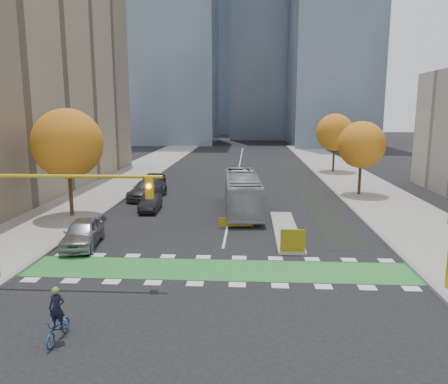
# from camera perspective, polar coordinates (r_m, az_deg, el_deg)

# --- Properties ---
(ground) EXTENTS (300.00, 300.00, 0.00)m
(ground) POSITION_cam_1_polar(r_m,az_deg,el_deg) (21.35, -0.96, -11.54)
(ground) COLOR black
(ground) RESTS_ON ground
(sidewalk_west) EXTENTS (7.00, 120.00, 0.15)m
(sidewalk_west) POSITION_cam_1_polar(r_m,az_deg,el_deg) (43.20, -17.03, -0.49)
(sidewalk_west) COLOR gray
(sidewalk_west) RESTS_ON ground
(sidewalk_east) EXTENTS (7.00, 120.00, 0.15)m
(sidewalk_east) POSITION_cam_1_polar(r_m,az_deg,el_deg) (42.24, 19.80, -0.90)
(sidewalk_east) COLOR gray
(sidewalk_east) RESTS_ON ground
(curb_west) EXTENTS (0.30, 120.00, 0.16)m
(curb_west) POSITION_cam_1_polar(r_m,az_deg,el_deg) (42.11, -12.56, -0.56)
(curb_west) COLOR gray
(curb_west) RESTS_ON ground
(curb_east) EXTENTS (0.30, 120.00, 0.16)m
(curb_east) POSITION_cam_1_polar(r_m,az_deg,el_deg) (41.39, 15.14, -0.87)
(curb_east) COLOR gray
(curb_east) RESTS_ON ground
(bike_crossing) EXTENTS (20.00, 3.00, 0.01)m
(bike_crossing) POSITION_cam_1_polar(r_m,az_deg,el_deg) (22.74, -0.67, -10.10)
(bike_crossing) COLOR #298032
(bike_crossing) RESTS_ON ground
(centre_line) EXTENTS (0.15, 70.00, 0.01)m
(centre_line) POSITION_cam_1_polar(r_m,az_deg,el_deg) (60.27, 1.91, 2.94)
(centre_line) COLOR silver
(centre_line) RESTS_ON ground
(bike_lane_paint) EXTENTS (2.50, 50.00, 0.01)m
(bike_lane_paint) POSITION_cam_1_polar(r_m,az_deg,el_deg) (50.71, 10.11, 1.32)
(bike_lane_paint) COLOR black
(bike_lane_paint) RESTS_ON ground
(median_island) EXTENTS (1.60, 10.00, 0.16)m
(median_island) POSITION_cam_1_polar(r_m,az_deg,el_deg) (29.90, 8.05, -4.95)
(median_island) COLOR gray
(median_island) RESTS_ON ground
(hazard_board) EXTENTS (1.40, 0.12, 1.30)m
(hazard_board) POSITION_cam_1_polar(r_m,az_deg,el_deg) (25.11, 8.96, -6.30)
(hazard_board) COLOR yellow
(hazard_board) RESTS_ON median_island
(tower_ne) EXTENTS (18.00, 24.00, 60.00)m
(tower_ne) POSITION_cam_1_polar(r_m,az_deg,el_deg) (108.57, 14.16, 21.98)
(tower_ne) COLOR #47566B
(tower_ne) RESTS_ON ground
(tower_far) EXTENTS (26.00, 26.00, 80.00)m
(tower_far) POSITION_cam_1_polar(r_m,az_deg,el_deg) (162.97, 1.48, 21.92)
(tower_far) COLOR #47566B
(tower_far) RESTS_ON ground
(tree_west) EXTENTS (5.20, 5.20, 8.22)m
(tree_west) POSITION_cam_1_polar(r_m,az_deg,el_deg) (34.56, -19.76, 5.96)
(tree_west) COLOR #332114
(tree_west) RESTS_ON ground
(tree_east_near) EXTENTS (4.40, 4.40, 7.08)m
(tree_east_near) POSITION_cam_1_polar(r_m,az_deg,el_deg) (43.13, 17.53, 5.89)
(tree_east_near) COLOR #332114
(tree_east_near) RESTS_ON ground
(tree_east_far) EXTENTS (4.80, 4.80, 7.65)m
(tree_east_far) POSITION_cam_1_polar(r_m,az_deg,el_deg) (58.82, 14.26, 7.56)
(tree_east_far) COLOR #332114
(tree_east_far) RESTS_ON ground
(traffic_signal_west) EXTENTS (8.53, 0.56, 5.20)m
(traffic_signal_west) POSITION_cam_1_polar(r_m,az_deg,el_deg) (21.77, -22.40, -0.82)
(traffic_signal_west) COLOR #BF9914
(traffic_signal_west) RESTS_ON ground
(cyclist) EXTENTS (0.65, 1.76, 2.02)m
(cyclist) POSITION_cam_1_polar(r_m,az_deg,el_deg) (17.09, -20.87, -15.69)
(cyclist) COLOR navy
(cyclist) RESTS_ON ground
(bus) EXTENTS (3.34, 11.33, 3.11)m
(bus) POSITION_cam_1_polar(r_m,az_deg,el_deg) (35.23, 2.41, -0.01)
(bus) COLOR #989D9F
(bus) RESTS_ON ground
(parked_car_a) EXTENTS (2.56, 5.01, 1.63)m
(parked_car_a) POSITION_cam_1_polar(r_m,az_deg,el_deg) (27.61, -17.98, -5.10)
(parked_car_a) COLOR gray
(parked_car_a) RESTS_ON ground
(parked_car_b) EXTENTS (1.61, 4.08, 1.32)m
(parked_car_b) POSITION_cam_1_polar(r_m,az_deg,el_deg) (35.96, -9.58, -1.39)
(parked_car_b) COLOR black
(parked_car_b) RESTS_ON ground
(parked_car_c) EXTENTS (3.10, 6.16, 1.71)m
(parked_car_c) POSITION_cam_1_polar(r_m,az_deg,el_deg) (41.02, -9.96, 0.36)
(parked_car_c) COLOR #47474C
(parked_car_c) RESTS_ON ground
(parked_car_d) EXTENTS (2.99, 5.42, 1.44)m
(parked_car_d) POSITION_cam_1_polar(r_m,az_deg,el_deg) (46.89, -9.24, 1.48)
(parked_car_d) COLOR black
(parked_car_d) RESTS_ON ground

